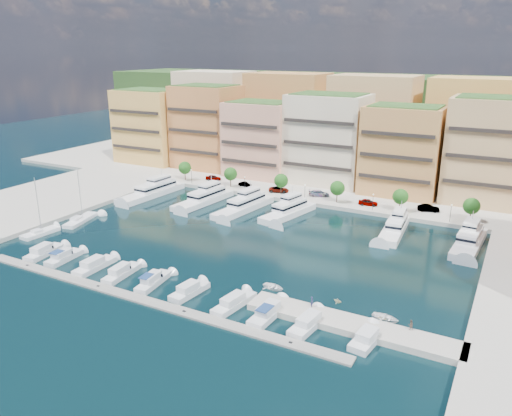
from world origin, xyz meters
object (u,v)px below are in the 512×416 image
at_px(tree_2, 281,181).
at_px(tree_4, 400,197).
at_px(tree_1, 231,174).
at_px(cruiser_9, 367,339).
at_px(cruiser_8, 309,324).
at_px(sailboat_0, 40,233).
at_px(yacht_5, 395,227).
at_px(yacht_0, 153,191).
at_px(yacht_2, 245,205).
at_px(tender_1, 338,301).
at_px(car_1, 245,184).
at_px(tree_3, 337,188).
at_px(cruiser_0, 44,252).
at_px(car_3, 319,193).
at_px(cruiser_1, 64,257).
at_px(yacht_1, 205,199).
at_px(car_4, 368,202).
at_px(yacht_6, 470,240).
at_px(cruiser_3, 122,273).
at_px(lamppost_1, 245,181).
at_px(sailboat_1, 80,220).
at_px(cruiser_4, 153,282).
at_px(lamppost_4, 451,210).
at_px(person_1, 411,325).
at_px(yacht_3, 289,210).
at_px(person_0, 312,302).
at_px(tree_0, 185,168).
at_px(tree_5, 472,206).
at_px(tender_0, 274,287).
at_px(car_2, 279,190).
at_px(lamppost_3, 373,199).
at_px(lamppost_0, 191,174).
at_px(cruiser_7, 269,313).
at_px(cruiser_6, 234,303).
at_px(car_0, 213,178).
at_px(tender_3, 382,318).

xyz_separation_m(tree_2, tree_4, (32.00, 0.00, 0.00)).
distance_m(tree_1, cruiser_9, 81.56).
distance_m(cruiser_8, sailboat_0, 66.82).
bearing_deg(yacht_5, sailboat_0, -150.63).
distance_m(yacht_0, yacht_2, 28.93).
xyz_separation_m(yacht_2, tender_1, (36.93, -35.03, -0.84)).
bearing_deg(car_1, tree_3, -86.20).
distance_m(cruiser_0, car_3, 69.84).
bearing_deg(cruiser_1, tree_1, 87.59).
distance_m(yacht_1, car_4, 42.23).
xyz_separation_m(yacht_6, car_3, (-39.48, 16.00, 0.59)).
bearing_deg(cruiser_1, cruiser_9, 0.03).
xyz_separation_m(cruiser_0, cruiser_3, (20.27, -0.00, -0.00)).
distance_m(lamppost_1, tender_1, 64.12).
bearing_deg(sailboat_1, yacht_0, 88.51).
bearing_deg(cruiser_4, cruiser_9, 0.05).
distance_m(tree_3, cruiser_1, 67.68).
xyz_separation_m(lamppost_4, cruiser_1, (-62.45, -55.80, -3.26)).
distance_m(tender_1, car_4, 51.20).
bearing_deg(cruiser_8, person_1, 18.76).
xyz_separation_m(yacht_3, person_0, (22.81, -41.25, 0.65)).
relative_size(cruiser_4, person_0, 5.04).
height_order(tree_1, car_3, tree_1).
xyz_separation_m(tree_0, yacht_3, (40.39, -12.74, -3.53)).
relative_size(yacht_0, person_1, 14.65).
xyz_separation_m(tree_1, tree_5, (64.00, 0.00, 0.00)).
height_order(tender_0, car_2, car_2).
relative_size(car_1, car_2, 0.73).
relative_size(cruiser_3, cruiser_4, 1.01).
xyz_separation_m(lamppost_3, person_0, (5.21, -51.69, -1.97)).
distance_m(cruiser_0, tender_1, 58.39).
height_order(yacht_3, cruiser_0, yacht_3).
height_order(lamppost_0, lamppost_1, same).
relative_size(cruiser_4, cruiser_7, 0.93).
height_order(lamppost_3, cruiser_6, lamppost_3).
distance_m(cruiser_4, car_0, 67.87).
xyz_separation_m(yacht_3, yacht_5, (25.58, 0.10, 0.00)).
xyz_separation_m(car_0, car_3, (34.32, -0.85, 0.02)).
distance_m(lamppost_1, person_0, 66.13).
bearing_deg(cruiser_9, tree_2, 125.29).
relative_size(tree_1, yacht_0, 0.25).
bearing_deg(sailboat_0, person_0, -2.73).
bearing_deg(tree_0, yacht_5, -10.84).
bearing_deg(cruiser_0, lamppost_0, 94.09).
relative_size(lamppost_4, cruiser_9, 0.56).
relative_size(cruiser_4, car_0, 1.88).
bearing_deg(sailboat_0, car_4, 41.94).
xyz_separation_m(tree_0, tree_5, (80.00, 0.00, 0.00)).
relative_size(tree_1, cruiser_6, 0.62).
bearing_deg(tree_2, tender_3, -51.08).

